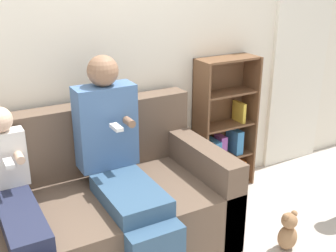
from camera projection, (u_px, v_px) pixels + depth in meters
The scene contains 7 objects.
back_wall at pixel (87, 55), 3.00m from camera, with size 10.00×0.06×2.55m.
curtain_panel at pixel (300, 53), 3.96m from camera, with size 0.66×0.04×2.20m.
couch at pixel (76, 216), 2.79m from camera, with size 2.03×0.94×0.96m.
adult_seated at pixel (121, 162), 2.72m from camera, with size 0.41×0.88×1.34m.
child_seated at pixel (20, 214), 2.41m from camera, with size 0.26×0.89×1.09m.
bookshelf at pixel (223, 130), 3.68m from camera, with size 0.53×0.24×1.17m.
teddy_bear at pixel (288, 232), 2.93m from camera, with size 0.15×0.12×0.30m.
Camera 1 is at (-0.95, -1.81, 1.87)m, focal length 45.00 mm.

